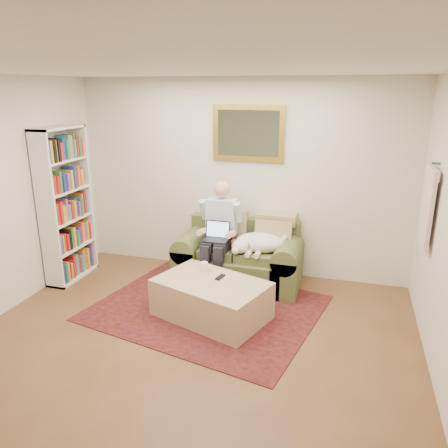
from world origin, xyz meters
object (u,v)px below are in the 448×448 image
at_px(laptop, 217,235).
at_px(sofa, 239,263).
at_px(seated_man, 218,236).
at_px(sleeping_dog, 260,243).
at_px(bookshelf, 66,205).
at_px(ottoman, 211,299).
at_px(coffee_mug, 204,266).

bearing_deg(laptop, sofa, 41.02).
height_order(seated_man, laptop, seated_man).
bearing_deg(sleeping_dog, sofa, 164.26).
relative_size(sofa, sleeping_dog, 2.43).
relative_size(laptop, bookshelf, 0.15).
height_order(sofa, sleeping_dog, sofa).
distance_m(ottoman, bookshelf, 2.34).
bearing_deg(ottoman, coffee_mug, 122.91).
distance_m(coffee_mug, bookshelf, 2.06).
xyz_separation_m(sofa, coffee_mug, (-0.23, -0.71, 0.21)).
height_order(seated_man, sleeping_dog, seated_man).
bearing_deg(sofa, ottoman, -93.70).
distance_m(laptop, coffee_mug, 0.55).
xyz_separation_m(seated_man, bookshelf, (-1.97, -0.32, 0.33)).
xyz_separation_m(coffee_mug, bookshelf, (-1.98, 0.25, 0.52)).
bearing_deg(bookshelf, coffee_mug, -7.14).
distance_m(seated_man, bookshelf, 2.02).
bearing_deg(seated_man, sleeping_dog, 7.13).
relative_size(sofa, coffee_mug, 15.95).
height_order(seated_man, ottoman, seated_man).
bearing_deg(coffee_mug, bookshelf, 172.86).
distance_m(seated_man, sleeping_dog, 0.53).
relative_size(sleeping_dog, coffee_mug, 6.57).
relative_size(sofa, seated_man, 1.19).
bearing_deg(bookshelf, sofa, 11.79).
bearing_deg(ottoman, bookshelf, 166.56).
distance_m(sofa, ottoman, 0.98).
height_order(sleeping_dog, coffee_mug, sleeping_dog).
bearing_deg(sofa, bookshelf, -168.21).
relative_size(laptop, ottoman, 0.26).
relative_size(seated_man, laptop, 4.33).
distance_m(sofa, coffee_mug, 0.78).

